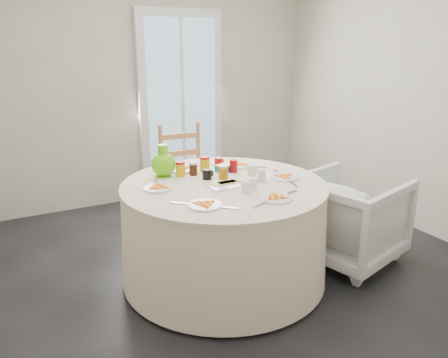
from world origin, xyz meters
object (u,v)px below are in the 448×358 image
table (224,232)px  wooden_chair (187,180)px  green_pitcher (163,163)px  armchair (348,215)px

table → wooden_chair: size_ratio=1.53×
table → green_pitcher: green_pitcher is taller
table → green_pitcher: 0.70m
table → armchair: size_ratio=1.93×
table → green_pitcher: (-0.32, 0.38, 0.49)m
table → wooden_chair: bearing=81.8°
wooden_chair → green_pitcher: 0.92m
green_pitcher → wooden_chair: bearing=73.1°
table → armchair: 1.07m
armchair → green_pitcher: (-1.38, 0.58, 0.48)m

